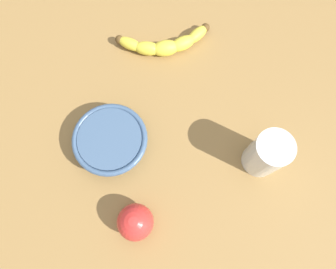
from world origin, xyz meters
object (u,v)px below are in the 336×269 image
object	(u,v)px
ceramic_bowl	(111,141)
apple_fruit	(135,222)
banana	(165,44)
smoothie_glass	(266,154)

from	to	relation	value
ceramic_bowl	apple_fruit	size ratio (longest dim) A/B	2.20
banana	smoothie_glass	bearing A→B (deg)	-62.91
ceramic_bowl	banana	bearing A→B (deg)	110.58
ceramic_bowl	apple_fruit	distance (cm)	17.18
banana	smoothie_glass	xyz separation A→B (cm)	(33.39, -4.76, 3.70)
banana	ceramic_bowl	distance (cm)	26.10
banana	apple_fruit	world-z (taller)	apple_fruit
smoothie_glass	apple_fruit	distance (cm)	28.40
banana	ceramic_bowl	bearing A→B (deg)	-124.22
smoothie_glass	ceramic_bowl	xyz separation A→B (cm)	(-24.22, -19.67, -2.77)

